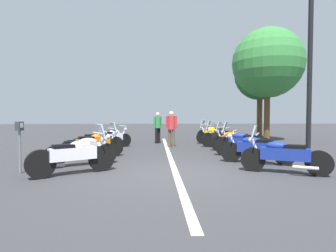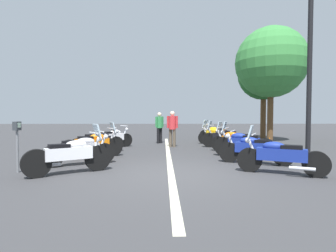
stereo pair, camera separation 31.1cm
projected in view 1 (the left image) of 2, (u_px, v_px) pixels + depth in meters
ground_plane at (176, 174)px, 6.54m from camera, size 80.00×80.00×0.00m
lane_centre_stripe at (169, 154)px, 9.80m from camera, size 13.31×0.16×0.01m
motorcycle_left_row_0 at (74, 155)px, 6.46m from camera, size 1.27×1.86×1.22m
motorcycle_left_row_1 at (82, 150)px, 7.59m from camera, size 1.13×1.90×0.98m
motorcycle_left_row_2 at (94, 144)px, 8.99m from camera, size 1.17×1.94×1.21m
motorcycle_left_row_3 at (98, 141)px, 10.27m from camera, size 1.16×1.89×0.98m
motorcycle_left_row_4 at (111, 138)px, 11.78m from camera, size 1.34×1.69×0.99m
motorcycle_right_row_0 at (283, 155)px, 6.56m from camera, size 1.10×1.96×1.20m
motorcycle_right_row_1 at (256, 149)px, 7.94m from camera, size 1.08×2.01×0.99m
motorcycle_right_row_2 at (243, 143)px, 9.29m from camera, size 1.02×1.95×1.23m
motorcycle_right_row_3 at (234, 140)px, 10.53m from camera, size 1.15×1.79×1.19m
motorcycle_right_row_4 at (223, 137)px, 11.85m from camera, size 1.06×1.96×1.22m
motorcycle_right_row_5 at (215, 135)px, 13.24m from camera, size 1.13×1.81×1.20m
motorcycle_right_row_6 at (213, 133)px, 14.60m from camera, size 1.32×1.70×1.21m
street_lamp_twin_globe at (310, 41)px, 7.89m from camera, size 0.32×1.22×5.45m
parking_meter at (20, 137)px, 6.55m from camera, size 0.19×0.15×1.29m
traffic_cone_0 at (268, 145)px, 10.31m from camera, size 0.36×0.36×0.61m
bystander_0 at (158, 125)px, 13.73m from camera, size 0.37×0.43×1.61m
bystander_1 at (171, 126)px, 12.09m from camera, size 0.32×0.50×1.64m
roadside_tree_0 at (268, 63)px, 14.69m from camera, size 3.87×3.87×6.30m
roadside_tree_1 at (260, 75)px, 16.00m from camera, size 3.04×3.04×5.43m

